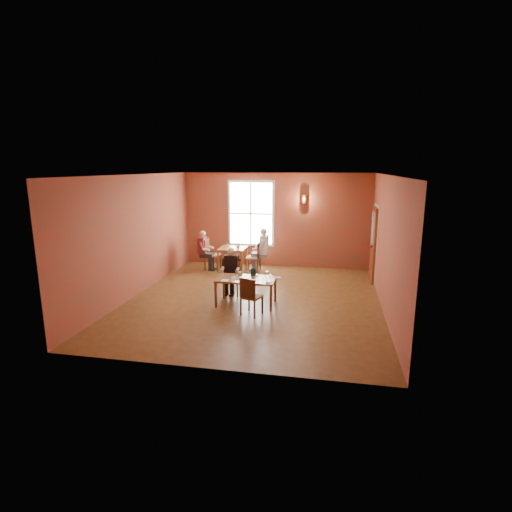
% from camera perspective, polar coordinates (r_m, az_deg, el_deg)
% --- Properties ---
extents(ground, '(6.00, 7.00, 0.01)m').
position_cam_1_polar(ground, '(9.83, -0.22, -6.23)').
color(ground, brown).
rests_on(ground, ground).
extents(wall_back, '(6.00, 0.04, 3.00)m').
position_cam_1_polar(wall_back, '(12.86, 2.82, 5.13)').
color(wall_back, brown).
rests_on(wall_back, ground).
extents(wall_front, '(6.00, 0.04, 3.00)m').
position_cam_1_polar(wall_front, '(6.15, -6.62, -3.34)').
color(wall_front, brown).
rests_on(wall_front, ground).
extents(wall_left, '(0.04, 7.00, 3.00)m').
position_cam_1_polar(wall_left, '(10.45, -16.60, 2.86)').
color(wall_left, brown).
rests_on(wall_left, ground).
extents(wall_right, '(0.04, 7.00, 3.00)m').
position_cam_1_polar(wall_right, '(9.35, 18.11, 1.65)').
color(wall_right, brown).
rests_on(wall_right, ground).
extents(ceiling, '(6.00, 7.00, 0.04)m').
position_cam_1_polar(ceiling, '(9.30, -0.24, 11.53)').
color(ceiling, white).
rests_on(ceiling, wall_back).
extents(window, '(1.36, 0.10, 1.96)m').
position_cam_1_polar(window, '(12.93, -0.73, 6.07)').
color(window, white).
rests_on(window, wall_back).
extents(door, '(0.12, 1.04, 2.10)m').
position_cam_1_polar(door, '(11.68, 16.36, 1.61)').
color(door, maroon).
rests_on(door, ground).
extents(wall_sconce, '(0.16, 0.16, 0.28)m').
position_cam_1_polar(wall_sconce, '(12.60, 6.89, 8.09)').
color(wall_sconce, brown).
rests_on(wall_sconce, wall_back).
extents(main_table, '(1.36, 0.77, 0.64)m').
position_cam_1_polar(main_table, '(9.40, -1.41, -5.09)').
color(main_table, brown).
rests_on(main_table, ground).
extents(chair_diner_main, '(0.37, 0.37, 0.83)m').
position_cam_1_polar(chair_diner_main, '(10.09, -3.40, -3.29)').
color(chair_diner_main, '#55311A').
rests_on(chair_diner_main, ground).
extents(diner_main, '(0.45, 0.45, 1.13)m').
position_cam_1_polar(diner_main, '(10.02, -3.45, -2.50)').
color(diner_main, '#391F18').
rests_on(diner_main, ground).
extents(chair_empty, '(0.48, 0.48, 0.86)m').
position_cam_1_polar(chair_empty, '(8.73, -0.63, -5.71)').
color(chair_empty, '#3E1D12').
rests_on(chair_empty, ground).
extents(plate_food, '(0.26, 0.26, 0.03)m').
position_cam_1_polar(plate_food, '(9.34, -2.87, -3.07)').
color(plate_food, silver).
rests_on(plate_food, main_table).
extents(sandwich, '(0.11, 0.11, 0.10)m').
position_cam_1_polar(sandwich, '(9.43, -2.29, -2.68)').
color(sandwich, tan).
rests_on(sandwich, main_table).
extents(goblet_a, '(0.07, 0.07, 0.17)m').
position_cam_1_polar(goblet_a, '(9.31, 1.54, -2.66)').
color(goblet_a, white).
rests_on(goblet_a, main_table).
extents(goblet_b, '(0.07, 0.07, 0.17)m').
position_cam_1_polar(goblet_b, '(9.05, 2.14, -3.11)').
color(goblet_b, white).
rests_on(goblet_b, main_table).
extents(goblet_c, '(0.08, 0.08, 0.17)m').
position_cam_1_polar(goblet_c, '(9.09, 0.19, -3.07)').
color(goblet_c, white).
rests_on(goblet_c, main_table).
extents(menu_stand, '(0.13, 0.09, 0.19)m').
position_cam_1_polar(menu_stand, '(9.47, -0.40, -2.34)').
color(menu_stand, '#182F1F').
rests_on(menu_stand, main_table).
extents(knife, '(0.18, 0.10, 0.00)m').
position_cam_1_polar(knife, '(9.06, -2.29, -3.65)').
color(knife, white).
rests_on(knife, main_table).
extents(napkin, '(0.17, 0.17, 0.01)m').
position_cam_1_polar(napkin, '(9.17, -4.47, -3.48)').
color(napkin, white).
rests_on(napkin, main_table).
extents(side_plate, '(0.21, 0.21, 0.01)m').
position_cam_1_polar(side_plate, '(9.38, 3.18, -3.08)').
color(side_plate, silver).
rests_on(side_plate, main_table).
extents(sunglasses, '(0.12, 0.09, 0.01)m').
position_cam_1_polar(sunglasses, '(8.93, 1.74, -3.86)').
color(sunglasses, black).
rests_on(sunglasses, main_table).
extents(second_table, '(0.81, 0.81, 0.72)m').
position_cam_1_polar(second_table, '(12.49, -3.34, -0.44)').
color(second_table, brown).
rests_on(second_table, ground).
extents(chair_diner_white, '(0.41, 0.41, 0.92)m').
position_cam_1_polar(chair_diner_white, '(12.32, -0.41, -0.11)').
color(chair_diner_white, brown).
rests_on(chair_diner_white, ground).
extents(diner_white, '(0.52, 0.52, 1.30)m').
position_cam_1_polar(diner_white, '(12.28, -0.28, 0.75)').
color(diner_white, white).
rests_on(diner_white, ground).
extents(chair_diner_maroon, '(0.43, 0.43, 0.97)m').
position_cam_1_polar(chair_diner_maroon, '(12.63, -6.20, 0.25)').
color(chair_diner_maroon, '#3A2511').
rests_on(chair_diner_maroon, ground).
extents(diner_maroon, '(0.48, 0.48, 1.20)m').
position_cam_1_polar(diner_maroon, '(12.62, -6.34, 0.77)').
color(diner_maroon, maroon).
rests_on(diner_maroon, ground).
extents(cup_a, '(0.14, 0.14, 0.09)m').
position_cam_1_polar(cup_a, '(12.29, -2.59, 1.29)').
color(cup_a, silver).
rests_on(cup_a, second_table).
extents(cup_b, '(0.13, 0.13, 0.09)m').
position_cam_1_polar(cup_b, '(12.59, -4.03, 1.54)').
color(cup_b, white).
rests_on(cup_b, second_table).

